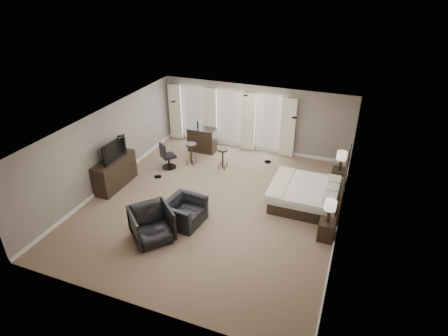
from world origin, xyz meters
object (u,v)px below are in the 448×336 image
(tv, at_px, (112,157))
(nightstand_near, at_px, (326,230))
(lamp_near, at_px, (329,211))
(bar_counter, at_px, (202,140))
(nightstand_far, at_px, (338,178))
(dresser, at_px, (115,173))
(armchair_near, at_px, (184,208))
(desk_chair, at_px, (168,155))
(lamp_far, at_px, (341,161))
(bar_stool_right, at_px, (223,159))
(armchair_far, at_px, (152,223))
(bed, at_px, (304,185))
(bar_stool_left, at_px, (191,154))

(tv, bearing_deg, nightstand_near, -92.37)
(lamp_near, bearing_deg, bar_counter, 144.62)
(nightstand_far, bearing_deg, dresser, -159.31)
(tv, bearing_deg, armchair_near, -108.33)
(nightstand_near, distance_m, desk_chair, 6.23)
(nightstand_far, relative_size, bar_counter, 0.56)
(nightstand_near, height_order, lamp_far, lamp_far)
(bar_counter, relative_size, bar_stool_right, 1.40)
(armchair_far, xyz_separation_m, bar_counter, (-0.97, 5.49, -0.05))
(bed, bearing_deg, lamp_far, 58.46)
(dresser, bearing_deg, nightstand_far, 20.69)
(tv, relative_size, desk_chair, 1.16)
(bar_stool_right, bearing_deg, bar_stool_left, -175.22)
(dresser, bearing_deg, armchair_far, -37.81)
(armchair_far, height_order, bar_counter, armchair_far)
(lamp_far, xyz_separation_m, armchair_near, (-3.88, -3.62, -0.46))
(bar_stool_left, distance_m, desk_chair, 0.84)
(dresser, xyz_separation_m, tv, (0.00, -0.00, 0.58))
(armchair_near, xyz_separation_m, armchair_far, (-0.47, -0.99, 0.04))
(armchair_near, height_order, armchair_far, armchair_far)
(bed, height_order, nightstand_far, bed)
(dresser, height_order, bar_counter, dresser)
(bed, bearing_deg, nightstand_near, -58.46)
(lamp_near, xyz_separation_m, dresser, (-6.92, 0.29, -0.38))
(bed, distance_m, armchair_near, 3.70)
(lamp_far, bearing_deg, nightstand_far, 0.00)
(bar_stool_left, bearing_deg, nightstand_far, 3.52)
(armchair_near, bearing_deg, tv, 78.45)
(bar_counter, height_order, bar_stool_right, bar_counter)
(dresser, distance_m, armchair_near, 3.21)
(lamp_near, height_order, lamp_far, lamp_far)
(armchair_far, height_order, desk_chair, armchair_far)
(lamp_far, distance_m, armchair_near, 5.33)
(nightstand_far, relative_size, armchair_near, 0.55)
(bed, height_order, lamp_far, bed)
(dresser, distance_m, bar_stool_right, 3.76)
(nightstand_far, bearing_deg, bar_stool_left, -176.48)
(bed, distance_m, lamp_near, 1.72)
(lamp_far, distance_m, armchair_far, 6.35)
(dresser, distance_m, bar_counter, 3.84)
(bed, distance_m, desk_chair, 5.03)
(lamp_near, bearing_deg, armchair_near, -169.46)
(lamp_far, bearing_deg, bed, -121.54)
(bed, xyz_separation_m, nightstand_far, (0.89, 1.45, -0.35))
(nightstand_near, height_order, dresser, dresser)
(bed, height_order, armchair_far, bed)
(dresser, distance_m, bar_stool_left, 2.85)
(bed, height_order, armchair_near, bed)
(bar_counter, distance_m, bar_stool_right, 1.69)
(desk_chair, bearing_deg, lamp_near, -162.60)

